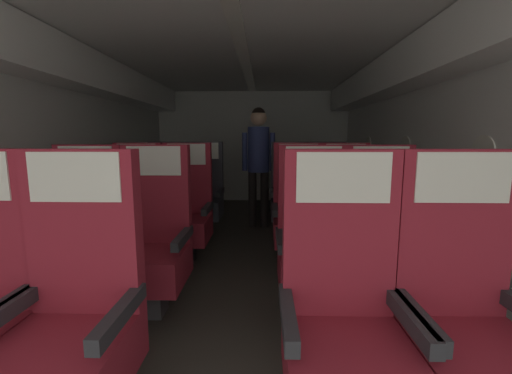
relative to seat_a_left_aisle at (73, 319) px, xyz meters
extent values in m
cube|color=#3D3833|center=(0.54, 1.83, -0.48)|extent=(3.80, 6.88, 0.02)
cube|color=silver|center=(-1.26, 1.83, 0.56)|extent=(0.08, 6.48, 2.07)
cube|color=silver|center=(2.34, 1.83, 0.56)|extent=(0.08, 6.48, 2.07)
cube|color=silver|center=(0.54, 1.83, 1.59)|extent=(3.68, 6.48, 0.06)
cube|color=silver|center=(0.54, 5.09, 0.56)|extent=(3.68, 0.06, 2.07)
cube|color=white|center=(-1.05, 1.83, 1.37)|extent=(0.35, 6.22, 0.36)
cube|color=white|center=(2.12, 1.83, 1.37)|extent=(0.35, 6.22, 0.36)
cube|color=white|center=(0.54, 1.83, 1.55)|extent=(0.12, 5.83, 0.02)
cylinder|color=white|center=(2.29, 1.18, 0.60)|extent=(0.01, 0.26, 0.26)
cylinder|color=white|center=(2.29, 2.47, 0.60)|extent=(0.01, 0.26, 0.26)
cylinder|color=white|center=(2.29, 3.77, 0.60)|extent=(0.01, 0.26, 0.26)
cube|color=#28282D|center=(-0.25, -0.04, 0.06)|extent=(0.05, 0.41, 0.06)
cube|color=maroon|center=(0.00, -0.07, -0.14)|extent=(0.46, 0.49, 0.22)
cube|color=maroon|center=(0.00, 0.14, 0.32)|extent=(0.46, 0.09, 0.69)
cube|color=#28282D|center=(0.22, -0.07, 0.06)|extent=(0.05, 0.41, 0.06)
cube|color=#28282D|center=(-0.22, -0.07, 0.06)|extent=(0.05, 0.41, 0.06)
cube|color=silver|center=(0.00, 0.09, 0.55)|extent=(0.37, 0.01, 0.20)
cube|color=maroon|center=(1.53, -0.04, -0.14)|extent=(0.46, 0.49, 0.22)
cube|color=maroon|center=(1.53, 0.16, 0.32)|extent=(0.46, 0.09, 0.69)
cube|color=#28282D|center=(1.31, -0.04, 0.06)|extent=(0.05, 0.41, 0.06)
cube|color=silver|center=(1.53, 0.11, 0.55)|extent=(0.37, 0.01, 0.20)
cube|color=maroon|center=(1.06, -0.06, -0.14)|extent=(0.46, 0.49, 0.22)
cube|color=maroon|center=(1.06, 0.14, 0.32)|extent=(0.46, 0.09, 0.69)
cube|color=#28282D|center=(1.29, -0.06, 0.06)|extent=(0.05, 0.41, 0.06)
cube|color=#28282D|center=(0.84, -0.06, 0.06)|extent=(0.05, 0.41, 0.06)
cube|color=silver|center=(1.06, 0.10, 0.55)|extent=(0.37, 0.01, 0.20)
cube|color=#38383D|center=(-0.46, 0.87, -0.36)|extent=(0.17, 0.18, 0.22)
cube|color=maroon|center=(-0.46, 0.87, -0.14)|extent=(0.46, 0.49, 0.22)
cube|color=maroon|center=(-0.46, 1.07, 0.32)|extent=(0.46, 0.09, 0.69)
cube|color=#28282D|center=(-0.24, 0.87, 0.06)|extent=(0.05, 0.41, 0.06)
cube|color=#28282D|center=(-0.68, 0.87, 0.06)|extent=(0.05, 0.41, 0.06)
cube|color=silver|center=(-0.46, 1.02, 0.55)|extent=(0.37, 0.01, 0.20)
cube|color=#38383D|center=(0.00, 0.89, -0.36)|extent=(0.17, 0.18, 0.22)
cube|color=maroon|center=(0.00, 0.89, -0.14)|extent=(0.46, 0.49, 0.22)
cube|color=maroon|center=(0.00, 1.09, 0.32)|extent=(0.46, 0.09, 0.69)
cube|color=#28282D|center=(0.22, 0.89, 0.06)|extent=(0.05, 0.41, 0.06)
cube|color=#28282D|center=(-0.22, 0.89, 0.06)|extent=(0.05, 0.41, 0.06)
cube|color=silver|center=(0.00, 1.04, 0.55)|extent=(0.37, 0.01, 0.20)
cube|color=#38383D|center=(1.53, 0.88, -0.36)|extent=(0.17, 0.18, 0.22)
cube|color=maroon|center=(1.53, 0.88, -0.14)|extent=(0.46, 0.49, 0.22)
cube|color=maroon|center=(1.53, 1.08, 0.32)|extent=(0.46, 0.09, 0.69)
cube|color=#28282D|center=(1.75, 0.88, 0.06)|extent=(0.05, 0.41, 0.06)
cube|color=#28282D|center=(1.31, 0.88, 0.06)|extent=(0.05, 0.41, 0.06)
cube|color=silver|center=(1.53, 1.03, 0.55)|extent=(0.37, 0.01, 0.20)
cube|color=#38383D|center=(1.08, 0.86, -0.36)|extent=(0.17, 0.18, 0.22)
cube|color=maroon|center=(1.08, 0.86, -0.14)|extent=(0.46, 0.49, 0.22)
cube|color=maroon|center=(1.08, 1.06, 0.32)|extent=(0.46, 0.09, 0.69)
cube|color=#28282D|center=(1.30, 0.86, 0.06)|extent=(0.05, 0.41, 0.06)
cube|color=#28282D|center=(0.86, 0.86, 0.06)|extent=(0.05, 0.41, 0.06)
cube|color=silver|center=(1.08, 1.01, 0.55)|extent=(0.37, 0.01, 0.20)
cube|color=#38383D|center=(-0.47, 1.79, -0.36)|extent=(0.17, 0.18, 0.22)
cube|color=maroon|center=(-0.47, 1.79, -0.14)|extent=(0.46, 0.49, 0.22)
cube|color=maroon|center=(-0.47, 1.99, 0.32)|extent=(0.46, 0.09, 0.69)
cube|color=#28282D|center=(-0.25, 1.79, 0.06)|extent=(0.05, 0.41, 0.06)
cube|color=#28282D|center=(-0.69, 1.79, 0.06)|extent=(0.05, 0.41, 0.06)
cube|color=silver|center=(-0.47, 1.94, 0.55)|extent=(0.37, 0.01, 0.20)
cube|color=#38383D|center=(0.00, 1.82, -0.36)|extent=(0.17, 0.18, 0.22)
cube|color=maroon|center=(0.00, 1.82, -0.14)|extent=(0.46, 0.49, 0.22)
cube|color=maroon|center=(0.00, 2.02, 0.32)|extent=(0.46, 0.09, 0.69)
cube|color=#28282D|center=(0.23, 1.82, 0.06)|extent=(0.05, 0.41, 0.06)
cube|color=#28282D|center=(-0.22, 1.82, 0.06)|extent=(0.05, 0.41, 0.06)
cube|color=silver|center=(0.00, 1.97, 0.55)|extent=(0.37, 0.01, 0.20)
cube|color=#38383D|center=(1.53, 1.82, -0.36)|extent=(0.17, 0.18, 0.22)
cube|color=maroon|center=(1.53, 1.82, -0.14)|extent=(0.46, 0.49, 0.22)
cube|color=maroon|center=(1.53, 2.02, 0.32)|extent=(0.46, 0.09, 0.69)
cube|color=#28282D|center=(1.75, 1.82, 0.06)|extent=(0.05, 0.41, 0.06)
cube|color=#28282D|center=(1.30, 1.82, 0.06)|extent=(0.05, 0.41, 0.06)
cube|color=silver|center=(1.53, 1.97, 0.55)|extent=(0.37, 0.01, 0.20)
cube|color=#38383D|center=(1.07, 1.79, -0.36)|extent=(0.17, 0.18, 0.22)
cube|color=maroon|center=(1.07, 1.79, -0.14)|extent=(0.46, 0.49, 0.22)
cube|color=maroon|center=(1.07, 1.99, 0.32)|extent=(0.46, 0.09, 0.69)
cube|color=#28282D|center=(1.30, 1.79, 0.06)|extent=(0.05, 0.41, 0.06)
cube|color=#28282D|center=(0.85, 1.79, 0.06)|extent=(0.05, 0.41, 0.06)
cube|color=silver|center=(1.07, 1.94, 0.55)|extent=(0.37, 0.01, 0.20)
cube|color=#38383D|center=(-0.46, 2.72, -0.36)|extent=(0.17, 0.18, 0.22)
cube|color=#33333D|center=(-0.46, 2.72, -0.14)|extent=(0.46, 0.49, 0.22)
cube|color=#33333D|center=(-0.46, 2.92, 0.32)|extent=(0.46, 0.09, 0.69)
cube|color=#28282D|center=(-0.23, 2.72, 0.06)|extent=(0.05, 0.41, 0.06)
cube|color=#28282D|center=(-0.68, 2.72, 0.06)|extent=(0.05, 0.41, 0.06)
cube|color=silver|center=(-0.46, 2.87, 0.55)|extent=(0.37, 0.01, 0.20)
cube|color=#38383D|center=(0.00, 2.73, -0.36)|extent=(0.17, 0.18, 0.22)
cube|color=#33333D|center=(0.00, 2.73, -0.14)|extent=(0.46, 0.49, 0.22)
cube|color=#33333D|center=(0.00, 2.94, 0.32)|extent=(0.46, 0.09, 0.69)
cube|color=#28282D|center=(0.22, 2.73, 0.06)|extent=(0.05, 0.41, 0.06)
cube|color=#28282D|center=(-0.22, 2.73, 0.06)|extent=(0.05, 0.41, 0.06)
cube|color=silver|center=(0.00, 2.89, 0.55)|extent=(0.37, 0.01, 0.20)
cube|color=#38383D|center=(1.53, 2.72, -0.36)|extent=(0.17, 0.18, 0.22)
cube|color=#33333D|center=(1.53, 2.72, -0.14)|extent=(0.46, 0.49, 0.22)
cube|color=#33333D|center=(1.53, 2.92, 0.32)|extent=(0.46, 0.09, 0.69)
cube|color=#28282D|center=(1.75, 2.72, 0.06)|extent=(0.05, 0.41, 0.06)
cube|color=#28282D|center=(1.30, 2.72, 0.06)|extent=(0.05, 0.41, 0.06)
cube|color=silver|center=(1.53, 2.88, 0.55)|extent=(0.37, 0.01, 0.20)
cube|color=#38383D|center=(1.07, 2.75, -0.36)|extent=(0.17, 0.18, 0.22)
cube|color=#33333D|center=(1.07, 2.75, -0.14)|extent=(0.46, 0.49, 0.22)
cube|color=#33333D|center=(1.07, 2.95, 0.32)|extent=(0.46, 0.09, 0.69)
cube|color=#28282D|center=(1.29, 2.75, 0.06)|extent=(0.05, 0.41, 0.06)
cube|color=#28282D|center=(0.85, 2.75, 0.06)|extent=(0.05, 0.41, 0.06)
cube|color=silver|center=(1.07, 2.90, 0.55)|extent=(0.37, 0.01, 0.20)
cylinder|color=black|center=(0.60, 3.14, -0.10)|extent=(0.11, 0.11, 0.74)
cylinder|color=black|center=(0.76, 3.14, -0.10)|extent=(0.11, 0.11, 0.74)
cylinder|color=navy|center=(0.68, 3.14, 0.56)|extent=(0.28, 0.28, 0.58)
cylinder|color=navy|center=(0.50, 3.14, 0.53)|extent=(0.07, 0.07, 0.49)
cylinder|color=navy|center=(0.86, 3.14, 0.53)|extent=(0.07, 0.07, 0.49)
sphere|color=tan|center=(0.68, 3.14, 0.97)|extent=(0.21, 0.21, 0.21)
sphere|color=black|center=(0.68, 3.14, 1.01)|extent=(0.18, 0.18, 0.18)
camera|label=1|loc=(0.75, -1.20, 0.71)|focal=23.20mm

